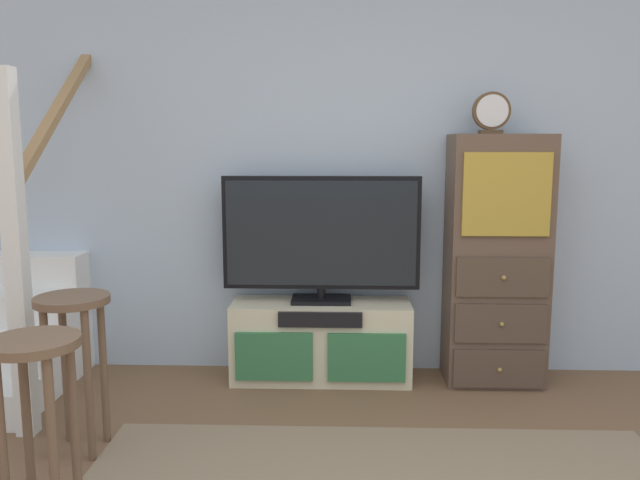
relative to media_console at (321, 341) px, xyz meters
The scene contains 8 objects.
back_wall 1.18m from the media_console, 41.69° to the left, with size 6.40×0.12×2.70m, color #A8BCD1.
media_console is the anchor object (origin of this frame).
television 0.65m from the media_console, 90.00° to the left, with size 1.19×0.22×0.77m.
side_cabinet 1.17m from the media_console, ahead, with size 0.58×0.38×1.50m.
desk_clock 1.69m from the media_console, ahead, with size 0.22×0.08×0.24m.
staircase 1.94m from the media_console, behind, with size 1.00×1.36×2.20m.
bar_stool_near 1.87m from the media_console, 123.30° to the right, with size 0.34×0.34×0.74m.
bar_stool_far 1.50m from the media_console, 139.54° to the right, with size 0.34×0.34×0.75m.
Camera 1 is at (-0.19, -1.56, 1.45)m, focal length 35.54 mm.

